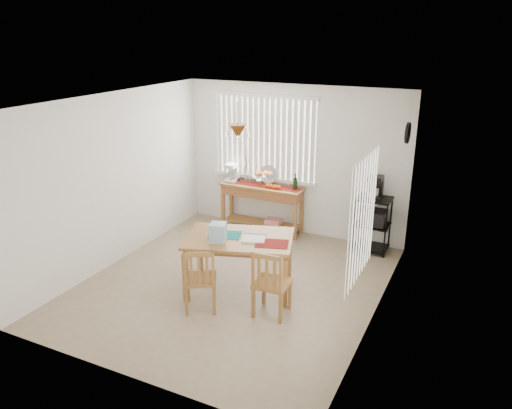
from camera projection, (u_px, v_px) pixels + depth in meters
The scene contains 10 objects.
ground at pixel (233, 284), 7.15m from camera, with size 4.00×4.50×0.01m, color gray.
room_shell at pixel (232, 170), 6.59m from camera, with size 4.20×4.70×2.70m.
sideboard at pixel (262, 197), 8.84m from camera, with size 1.50×0.42×0.84m.
sideboard_items at pixel (250, 177), 8.84m from camera, with size 1.43×0.35×0.65m.
wire_cart at pixel (373, 219), 8.04m from camera, with size 0.54×0.43×0.92m.
cart_items at pixel (376, 187), 7.87m from camera, with size 0.22×0.26×0.38m.
dining_table at pixel (239, 243), 6.81m from camera, with size 1.66×1.33×0.77m.
table_items at pixel (227, 234), 6.66m from camera, with size 1.21×0.57×0.25m.
chair_left at pixel (200, 280), 6.36m from camera, with size 0.56×0.56×0.88m.
chair_right at pixel (271, 284), 6.23m from camera, with size 0.45×0.45×0.91m.
Camera 1 is at (3.05, -5.59, 3.46)m, focal length 35.00 mm.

